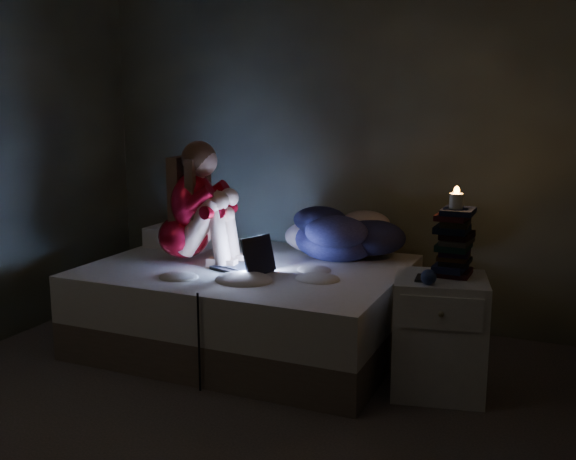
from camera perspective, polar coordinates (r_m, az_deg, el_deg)
The scene contains 12 objects.
floor at distance 3.39m, azimuth -7.89°, elevation -16.56°, with size 3.60×3.80×0.02m, color #3B3634.
wall_back at distance 4.74m, azimuth 3.89°, elevation 7.92°, with size 3.60×0.02×2.60m, color #2D2F2A.
bed at distance 4.30m, azimuth -3.43°, elevation -6.46°, with size 1.92×1.44×0.53m, color beige, non-canonical shape.
pillow at distance 4.83m, azimuth -8.99°, elevation -0.53°, with size 0.48×0.34×0.14m, color silver.
woman at distance 4.30m, azimuth -9.06°, elevation 2.45°, with size 0.49×0.32×0.79m, color #9E000D, non-canonical shape.
laptop at distance 4.07m, azimuth -4.03°, elevation -1.83°, with size 0.35×0.24×0.24m, color black, non-canonical shape.
clothes_pile at distance 4.39m, azimuth 4.22°, elevation -0.11°, with size 0.60×0.48×0.36m, color navy, non-canonical shape.
nightstand at distance 3.69m, azimuth 12.85°, elevation -8.82°, with size 0.48×0.43×0.64m, color silver.
book_stack at distance 3.61m, azimuth 14.12°, elevation -1.12°, with size 0.19×0.25×0.35m, color black, non-canonical shape.
candle at distance 3.58m, azimuth 14.28°, elevation 2.25°, with size 0.07×0.07×0.08m, color beige.
phone at distance 3.56m, azimuth 11.39°, elevation -3.99°, with size 0.07×0.14×0.01m, color black.
blue_orb at distance 3.45m, azimuth 11.50°, elevation -3.89°, with size 0.08×0.08×0.08m, color navy.
Camera 1 is at (1.60, -2.55, 1.55)m, focal length 41.27 mm.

